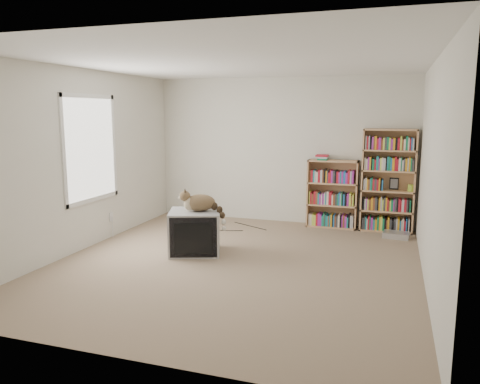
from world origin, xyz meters
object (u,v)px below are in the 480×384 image
(crt_tv, at_px, (195,232))
(bookcase_short, at_px, (332,196))
(cat, at_px, (203,205))
(dvd_player, at_px, (396,235))
(bookcase_tall, at_px, (388,183))

(crt_tv, xyz_separation_m, bookcase_short, (1.60, 2.08, 0.23))
(cat, xyz_separation_m, bookcase_short, (1.47, 2.08, -0.15))
(bookcase_short, height_order, dvd_player, bookcase_short)
(dvd_player, bearing_deg, bookcase_short, 164.57)
(crt_tv, bearing_deg, cat, -17.12)
(bookcase_tall, xyz_separation_m, bookcase_short, (-0.87, 0.00, -0.27))
(crt_tv, distance_m, bookcase_tall, 3.27)
(bookcase_tall, xyz_separation_m, dvd_player, (0.16, -0.41, -0.75))
(dvd_player, bearing_deg, bookcase_tall, 118.04)
(bookcase_tall, relative_size, dvd_player, 4.32)
(bookcase_short, bearing_deg, dvd_player, -21.76)
(crt_tv, xyz_separation_m, dvd_player, (2.64, 1.67, -0.25))
(crt_tv, relative_size, cat, 1.19)
(crt_tv, distance_m, dvd_player, 3.13)
(crt_tv, height_order, dvd_player, crt_tv)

